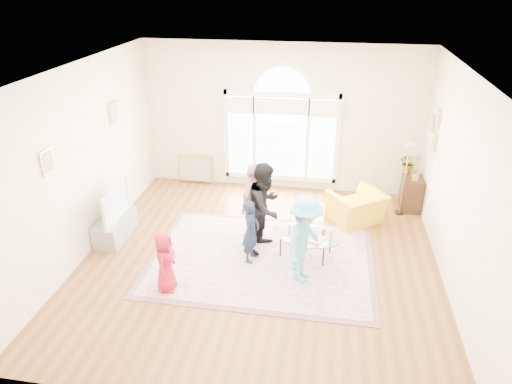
% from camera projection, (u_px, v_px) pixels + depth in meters
% --- Properties ---
extents(ground, '(6.00, 6.00, 0.00)m').
position_uv_depth(ground, '(259.00, 260.00, 7.85)').
color(ground, brown).
rests_on(ground, ground).
extents(room_shell, '(6.00, 6.00, 6.00)m').
position_uv_depth(room_shell, '(281.00, 123.00, 9.66)').
color(room_shell, '#F3E3C0').
rests_on(room_shell, ground).
extents(area_rug, '(3.60, 2.60, 0.02)m').
position_uv_depth(area_rug, '(262.00, 259.00, 7.86)').
color(area_rug, beige).
rests_on(area_rug, ground).
extents(rug_border, '(3.80, 2.80, 0.01)m').
position_uv_depth(rug_border, '(262.00, 259.00, 7.87)').
color(rug_border, '#7D4F55').
rests_on(rug_border, ground).
extents(tv_console, '(0.45, 1.00, 0.42)m').
position_uv_depth(tv_console, '(115.00, 227.00, 8.42)').
color(tv_console, gray).
rests_on(tv_console, ground).
extents(television, '(0.17, 1.07, 0.61)m').
position_uv_depth(television, '(112.00, 203.00, 8.19)').
color(television, black).
rests_on(television, tv_console).
extents(coffee_table, '(1.35, 1.04, 0.54)m').
position_uv_depth(coffee_table, '(306.00, 235.00, 7.81)').
color(coffee_table, silver).
rests_on(coffee_table, ground).
extents(armchair, '(1.27, 1.25, 0.63)m').
position_uv_depth(armchair, '(356.00, 208.00, 8.90)').
color(armchair, yellow).
rests_on(armchair, ground).
extents(side_cabinet, '(0.40, 0.50, 0.70)m').
position_uv_depth(side_cabinet, '(411.00, 194.00, 9.35)').
color(side_cabinet, black).
rests_on(side_cabinet, ground).
extents(floor_lamp, '(0.24, 0.24, 1.51)m').
position_uv_depth(floor_lamp, '(408.00, 155.00, 8.78)').
color(floor_lamp, black).
rests_on(floor_lamp, ground).
extents(plant_pedestal, '(0.20, 0.20, 0.70)m').
position_uv_depth(plant_pedestal, '(405.00, 188.00, 9.62)').
color(plant_pedestal, white).
rests_on(plant_pedestal, ground).
extents(potted_plant, '(0.42, 0.37, 0.44)m').
position_uv_depth(potted_plant, '(409.00, 163.00, 9.37)').
color(potted_plant, '#33722D').
rests_on(potted_plant, plant_pedestal).
extents(leaning_picture, '(0.80, 0.14, 0.62)m').
position_uv_depth(leaning_picture, '(197.00, 182.00, 10.70)').
color(leaning_picture, tan).
rests_on(leaning_picture, ground).
extents(child_red, '(0.35, 0.50, 0.99)m').
position_uv_depth(child_red, '(165.00, 262.00, 6.90)').
color(child_red, '#AD152E').
rests_on(child_red, area_rug).
extents(child_navy, '(0.32, 0.44, 1.12)m').
position_uv_depth(child_navy, '(251.00, 231.00, 7.59)').
color(child_navy, '#162038').
rests_on(child_navy, area_rug).
extents(child_black, '(0.84, 0.94, 1.61)m').
position_uv_depth(child_black, '(265.00, 207.00, 7.84)').
color(child_black, black).
rests_on(child_black, area_rug).
extents(child_pink, '(0.53, 0.91, 1.46)m').
position_uv_depth(child_pink, '(253.00, 202.00, 8.16)').
color(child_pink, '#E2A0B9').
rests_on(child_pink, area_rug).
extents(child_blue, '(0.81, 1.05, 1.44)m').
position_uv_depth(child_blue, '(305.00, 240.00, 7.04)').
color(child_blue, '#5FADD7').
rests_on(child_blue, area_rug).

